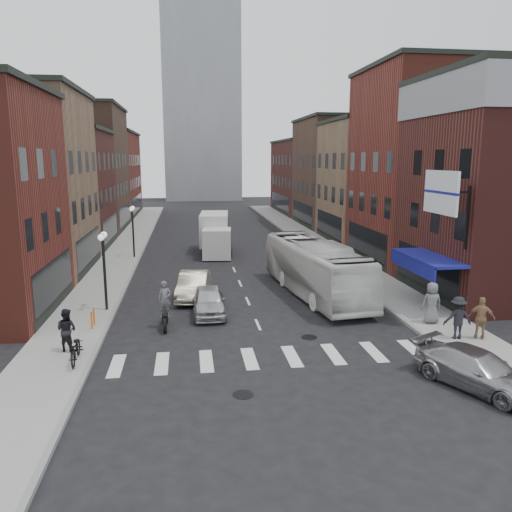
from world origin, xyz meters
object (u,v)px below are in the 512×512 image
(bike_rack, at_px, (93,319))
(curb_car, at_px, (477,370))
(ped_right_a, at_px, (458,318))
(ped_right_c, at_px, (432,303))
(ped_right_b, at_px, (481,318))
(streetlamp_far, at_px, (133,222))
(box_truck, at_px, (215,234))
(sedan_left_near, at_px, (209,301))
(streetlamp_near, at_px, (104,257))
(ped_left_solo, at_px, (67,330))
(parked_bicycle, at_px, (76,349))
(transit_bus, at_px, (315,268))
(billboard_sign, at_px, (443,194))
(sedan_left_far, at_px, (193,286))
(motorcycle_rider, at_px, (165,306))

(bike_rack, xyz_separation_m, curb_car, (14.10, -7.87, 0.10))
(ped_right_a, distance_m, ped_right_c, 2.10)
(bike_rack, bearing_deg, ped_right_b, -12.88)
(streetlamp_far, height_order, box_truck, streetlamp_far)
(box_truck, relative_size, sedan_left_near, 1.85)
(box_truck, height_order, ped_right_b, box_truck)
(box_truck, bearing_deg, streetlamp_near, -107.50)
(streetlamp_near, relative_size, ped_left_solo, 2.35)
(streetlamp_far, bearing_deg, sedan_left_near, -70.98)
(parked_bicycle, bearing_deg, transit_bus, 32.95)
(billboard_sign, xyz_separation_m, curb_car, (-2.09, -7.07, -5.48))
(ped_right_a, relative_size, ped_right_b, 1.01)
(streetlamp_near, relative_size, ped_right_a, 2.22)
(streetlamp_far, xyz_separation_m, curb_car, (13.90, -24.57, -2.26))
(billboard_sign, relative_size, ped_right_b, 2.01)
(sedan_left_far, bearing_deg, curb_car, -45.71)
(box_truck, relative_size, ped_right_b, 4.12)
(ped_right_b, bearing_deg, streetlamp_far, -22.72)
(ped_right_b, relative_size, ped_right_c, 0.94)
(streetlamp_near, bearing_deg, billboard_sign, -12.35)
(billboard_sign, relative_size, parked_bicycle, 1.89)
(motorcycle_rider, distance_m, ped_right_b, 13.94)
(streetlamp_far, relative_size, ped_left_solo, 2.35)
(box_truck, relative_size, sedan_left_far, 1.69)
(streetlamp_near, relative_size, transit_bus, 0.37)
(ped_left_solo, distance_m, ped_right_c, 16.15)
(ped_right_a, bearing_deg, ped_left_solo, 2.82)
(parked_bicycle, xyz_separation_m, ped_right_c, (15.52, 2.45, 0.46))
(ped_right_b, bearing_deg, curb_car, 85.44)
(streetlamp_near, distance_m, ped_right_c, 16.10)
(ped_right_c, bearing_deg, parked_bicycle, 10.23)
(billboard_sign, relative_size, sedan_left_far, 0.83)
(streetlamp_far, xyz_separation_m, sedan_left_far, (4.45, -12.00, -2.17))
(ped_right_a, bearing_deg, billboard_sign, -93.03)
(sedan_left_near, bearing_deg, transit_bus, 24.38)
(box_truck, bearing_deg, ped_right_b, -60.29)
(sedan_left_near, bearing_deg, ped_left_solo, -142.33)
(bike_rack, height_order, parked_bicycle, parked_bicycle)
(streetlamp_far, bearing_deg, streetlamp_near, -90.00)
(box_truck, distance_m, transit_bus, 14.53)
(sedan_left_far, bearing_deg, streetlamp_far, 117.74)
(sedan_left_near, bearing_deg, streetlamp_far, 108.99)
(transit_bus, distance_m, curb_car, 12.68)
(transit_bus, relative_size, sedan_left_near, 2.75)
(billboard_sign, distance_m, curb_car, 9.19)
(streetlamp_far, xyz_separation_m, sedan_left_near, (5.17, -15.00, -2.22))
(box_truck, xyz_separation_m, transit_bus, (4.94, -13.67, -0.03))
(parked_bicycle, bearing_deg, box_truck, 69.90)
(bike_rack, relative_size, ped_right_c, 0.41)
(billboard_sign, height_order, sedan_left_far, billboard_sign)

